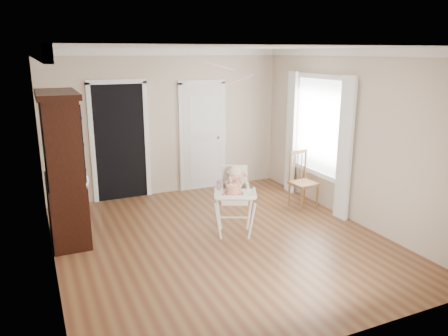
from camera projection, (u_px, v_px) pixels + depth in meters
name	position (u px, v px, depth m)	size (l,w,h in m)	color
floor	(221.00, 240.00, 6.32)	(5.00, 5.00, 0.00)	brown
ceiling	(221.00, 47.00, 5.62)	(5.00, 5.00, 0.00)	white
wall_back	(167.00, 123.00, 8.17)	(4.50, 4.50, 0.00)	#C5B399
wall_left	(45.00, 167.00, 5.08)	(5.00, 5.00, 0.00)	#C5B399
wall_right	(352.00, 137.00, 6.87)	(5.00, 5.00, 0.00)	#C5B399
crown_molding	(221.00, 52.00, 5.64)	(4.50, 5.00, 0.12)	white
doorway	(120.00, 140.00, 7.87)	(1.06, 0.05, 2.22)	black
closet_door	(203.00, 137.00, 8.52)	(0.96, 0.09, 2.13)	white
window_right	(317.00, 133.00, 7.56)	(0.13, 1.84, 2.30)	white
high_chair	(235.00, 193.00, 6.38)	(0.83, 0.91, 1.04)	white
baby	(235.00, 182.00, 6.37)	(0.29, 0.30, 0.48)	beige
cake	(233.00, 189.00, 6.10)	(0.27, 0.27, 0.12)	silver
sippy_cup	(219.00, 185.00, 6.26)	(0.07, 0.07, 0.17)	pink
china_cabinet	(64.00, 167.00, 6.16)	(0.56, 1.26, 2.13)	black
dining_chair	(303.00, 182.00, 7.59)	(0.44, 0.44, 0.98)	brown
streamer	(220.00, 66.00, 6.66)	(0.03, 0.50, 0.02)	#FF93C2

